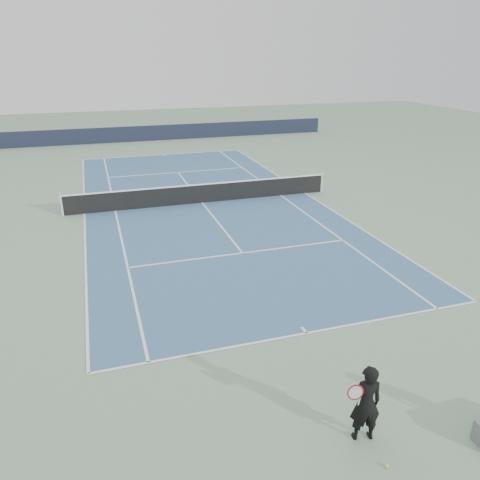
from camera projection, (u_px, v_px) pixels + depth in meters
name	position (u px, v px, depth m)	size (l,w,h in m)	color
ground	(202.00, 203.00, 22.75)	(80.00, 80.00, 0.00)	gray
court_surface	(202.00, 203.00, 22.74)	(10.97, 23.77, 0.01)	#376083
tennis_net	(202.00, 193.00, 22.56)	(12.90, 0.10, 1.07)	silver
windscreen_far	(152.00, 133.00, 38.32)	(30.00, 0.25, 1.20)	black
tennis_player	(366.00, 403.00, 8.66)	(0.79, 0.54, 1.64)	black
tennis_ball	(387.00, 466.00, 8.31)	(0.07, 0.07, 0.07)	yellow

